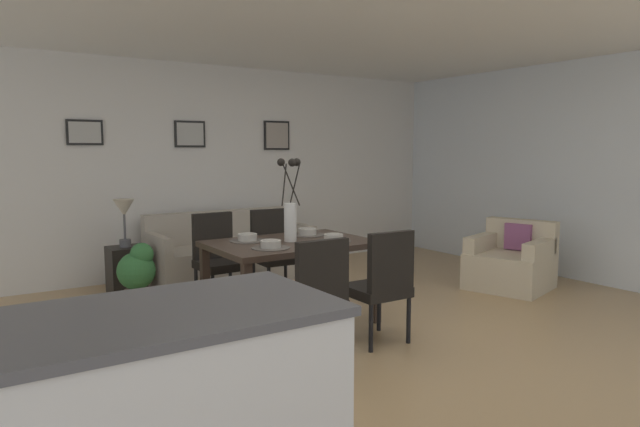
# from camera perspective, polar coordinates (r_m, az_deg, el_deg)

# --- Properties ---
(ground_plane) EXTENTS (9.00, 9.00, 0.00)m
(ground_plane) POSITION_cam_1_polar(r_m,az_deg,el_deg) (4.65, 3.00, -13.03)
(ground_plane) COLOR tan
(back_wall_panel) EXTENTS (9.00, 0.10, 2.60)m
(back_wall_panel) POSITION_cam_1_polar(r_m,az_deg,el_deg) (7.26, -12.37, 4.33)
(back_wall_panel) COLOR silver
(back_wall_panel) RESTS_ON ground
(side_window_wall) EXTENTS (0.10, 6.30, 2.60)m
(side_window_wall) POSITION_cam_1_polar(r_m,az_deg,el_deg) (7.39, 24.57, 3.93)
(side_window_wall) COLOR white
(side_window_wall) RESTS_ON ground
(ceiling_panel) EXTENTS (9.00, 7.20, 0.08)m
(ceiling_panel) POSITION_cam_1_polar(r_m,az_deg,el_deg) (4.84, 0.21, 19.49)
(ceiling_panel) COLOR white
(dining_table) EXTENTS (1.40, 0.97, 0.74)m
(dining_table) POSITION_cam_1_polar(r_m,az_deg,el_deg) (5.05, -3.00, -3.79)
(dining_table) COLOR #33261E
(dining_table) RESTS_ON ground
(dining_chair_near_left) EXTENTS (0.44, 0.44, 0.92)m
(dining_chair_near_left) POSITION_cam_1_polar(r_m,az_deg,el_deg) (4.14, -0.62, -8.09)
(dining_chair_near_left) COLOR black
(dining_chair_near_left) RESTS_ON ground
(dining_chair_near_right) EXTENTS (0.46, 0.46, 0.92)m
(dining_chair_near_right) POSITION_cam_1_polar(r_m,az_deg,el_deg) (5.73, -10.26, -4.10)
(dining_chair_near_right) COLOR black
(dining_chair_near_right) RESTS_ON ground
(dining_chair_far_left) EXTENTS (0.45, 0.45, 0.92)m
(dining_chair_far_left) POSITION_cam_1_polar(r_m,az_deg,el_deg) (4.54, 6.24, -6.80)
(dining_chair_far_left) COLOR black
(dining_chair_far_left) RESTS_ON ground
(dining_chair_far_right) EXTENTS (0.46, 0.46, 0.92)m
(dining_chair_far_right) POSITION_cam_1_polar(r_m,az_deg,el_deg) (6.00, -4.65, -3.54)
(dining_chair_far_right) COLOR black
(dining_chair_far_right) RESTS_ON ground
(centerpiece_vase) EXTENTS (0.21, 0.23, 0.73)m
(centerpiece_vase) POSITION_cam_1_polar(r_m,az_deg,el_deg) (5.00, -3.02, 0.39)
(centerpiece_vase) COLOR silver
(centerpiece_vase) RESTS_ON dining_table
(placemat_near_left) EXTENTS (0.32, 0.32, 0.01)m
(placemat_near_left) POSITION_cam_1_polar(r_m,az_deg,el_deg) (4.69, -4.98, -3.47)
(placemat_near_left) COLOR #4C4742
(placemat_near_left) RESTS_ON dining_table
(bowl_near_left) EXTENTS (0.17, 0.17, 0.07)m
(bowl_near_left) POSITION_cam_1_polar(r_m,az_deg,el_deg) (4.69, -4.99, -3.02)
(bowl_near_left) COLOR #B2ADA3
(bowl_near_left) RESTS_ON dining_table
(placemat_near_right) EXTENTS (0.32, 0.32, 0.01)m
(placemat_near_right) POSITION_cam_1_polar(r_m,az_deg,el_deg) (5.07, -7.33, -2.75)
(placemat_near_right) COLOR #4C4742
(placemat_near_right) RESTS_ON dining_table
(bowl_near_right) EXTENTS (0.17, 0.17, 0.07)m
(bowl_near_right) POSITION_cam_1_polar(r_m,az_deg,el_deg) (5.07, -7.33, -2.33)
(bowl_near_right) COLOR #B2ADA3
(bowl_near_right) RESTS_ON dining_table
(placemat_far_left) EXTENTS (0.32, 0.32, 0.01)m
(placemat_far_left) POSITION_cam_1_polar(r_m,az_deg,el_deg) (5.02, 1.36, -2.80)
(placemat_far_left) COLOR #4C4742
(placemat_far_left) RESTS_ON dining_table
(bowl_far_left) EXTENTS (0.17, 0.17, 0.07)m
(bowl_far_left) POSITION_cam_1_polar(r_m,az_deg,el_deg) (5.01, 1.36, -2.38)
(bowl_far_left) COLOR #B2ADA3
(bowl_far_left) RESTS_ON dining_table
(placemat_far_right) EXTENTS (0.32, 0.32, 0.01)m
(placemat_far_right) POSITION_cam_1_polar(r_m,az_deg,el_deg) (5.38, -1.28, -2.18)
(placemat_far_right) COLOR #4C4742
(placemat_far_right) RESTS_ON dining_table
(bowl_far_right) EXTENTS (0.17, 0.17, 0.07)m
(bowl_far_right) POSITION_cam_1_polar(r_m,az_deg,el_deg) (5.37, -1.28, -1.79)
(bowl_far_right) COLOR #B2ADA3
(bowl_far_right) RESTS_ON dining_table
(sofa) EXTENTS (1.89, 0.84, 0.80)m
(sofa) POSITION_cam_1_polar(r_m,az_deg,el_deg) (6.91, -9.09, -4.23)
(sofa) COLOR #B2A899
(sofa) RESTS_ON ground
(side_table) EXTENTS (0.36, 0.36, 0.52)m
(side_table) POSITION_cam_1_polar(r_m,az_deg,el_deg) (6.42, -18.95, -5.49)
(side_table) COLOR black
(side_table) RESTS_ON ground
(table_lamp) EXTENTS (0.22, 0.22, 0.51)m
(table_lamp) POSITION_cam_1_polar(r_m,az_deg,el_deg) (6.33, -19.16, 0.13)
(table_lamp) COLOR #4C4C51
(table_lamp) RESTS_ON side_table
(armchair) EXTENTS (0.99, 0.99, 0.75)m
(armchair) POSITION_cam_1_polar(r_m,az_deg,el_deg) (6.73, 18.73, -4.73)
(armchair) COLOR beige
(armchair) RESTS_ON ground
(kitchen_island) EXTENTS (1.43, 0.80, 0.92)m
(kitchen_island) POSITION_cam_1_polar(r_m,az_deg,el_deg) (2.51, -15.95, -19.49)
(kitchen_island) COLOR silver
(kitchen_island) RESTS_ON ground
(framed_picture_left) EXTENTS (0.39, 0.03, 0.28)m
(framed_picture_left) POSITION_cam_1_polar(r_m,az_deg,el_deg) (6.83, -22.64, 7.56)
(framed_picture_left) COLOR black
(framed_picture_center) EXTENTS (0.39, 0.03, 0.32)m
(framed_picture_center) POSITION_cam_1_polar(r_m,az_deg,el_deg) (7.16, -12.98, 7.81)
(framed_picture_center) COLOR black
(framed_picture_right) EXTENTS (0.38, 0.03, 0.39)m
(framed_picture_right) POSITION_cam_1_polar(r_m,az_deg,el_deg) (7.67, -4.38, 7.85)
(framed_picture_right) COLOR black
(potted_plant) EXTENTS (0.36, 0.36, 0.67)m
(potted_plant) POSITION_cam_1_polar(r_m,az_deg,el_deg) (5.69, -17.95, -5.80)
(potted_plant) COLOR brown
(potted_plant) RESTS_ON ground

